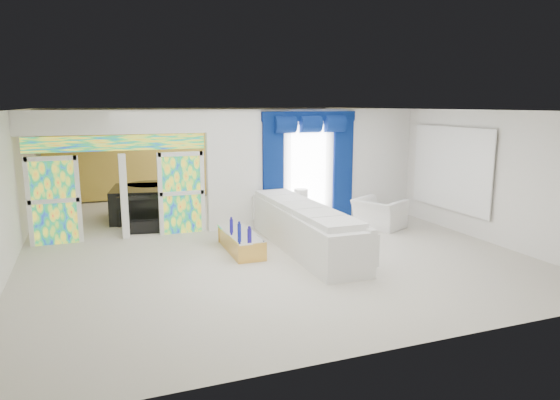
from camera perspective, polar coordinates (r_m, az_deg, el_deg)
name	(u,v)px	position (r m, az deg, el deg)	size (l,w,h in m)	color
floor	(250,237)	(12.06, -3.37, -4.23)	(12.00, 12.00, 0.00)	#B7AF9E
dividing_wall	(315,166)	(13.46, 4.04, 3.84)	(5.70, 0.18, 3.00)	white
dividing_header	(116,122)	(12.14, -18.08, 8.39)	(4.30, 0.18, 0.55)	white
stained_panel_left	(54,201)	(12.33, -24.22, -0.08)	(0.95, 0.04, 2.00)	#994C3F
stained_panel_right	(182,193)	(12.47, -11.07, 0.79)	(0.95, 0.04, 2.00)	#994C3F
stained_transom	(117,143)	(12.17, -17.95, 6.16)	(4.00, 0.05, 0.35)	#994C3F
window_pane	(308,169)	(13.27, 3.23, 3.54)	(1.00, 0.02, 2.30)	white
blue_drape_left	(273,173)	(12.88, -0.79, 3.10)	(0.55, 0.10, 2.80)	#030C45
blue_drape_right	(343,169)	(13.69, 7.12, 3.48)	(0.55, 0.10, 2.80)	#030C45
blue_pelmet	(309,116)	(13.14, 3.35, 9.46)	(2.60, 0.12, 0.25)	#030C45
wall_mirror	(451,168)	(13.26, 18.80, 3.40)	(0.04, 2.70, 1.90)	white
gold_curtains	(198,153)	(17.45, -9.31, 5.32)	(9.70, 0.12, 2.90)	#BA8B2C
white_sofa	(304,229)	(11.04, 2.72, -3.31)	(0.98, 4.56, 0.87)	white
coffee_table	(241,242)	(10.93, -4.45, -4.77)	(0.59, 1.78, 0.40)	gold
console_table	(311,218)	(13.24, 3.55, -2.01)	(1.17, 0.37, 0.39)	white
table_lamp	(301,200)	(13.02, 2.37, -0.03)	(0.36, 0.36, 0.58)	silver
armchair	(379,214)	(13.10, 11.20, -1.53)	(1.15, 1.01, 0.75)	white
grand_piano	(138,203)	(14.40, -15.80, -0.35)	(1.33, 1.74, 0.88)	black
piano_bench	(145,226)	(12.90, -15.08, -2.91)	(0.90, 0.35, 0.30)	black
tv_console	(53,208)	(14.98, -24.30, -0.80)	(0.50, 0.45, 0.72)	tan
chandelier	(132,122)	(14.57, -16.39, 8.50)	(0.60, 0.60, 0.60)	gold
decanters	(241,229)	(10.79, -4.44, -3.31)	(0.16, 1.22, 0.22)	navy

